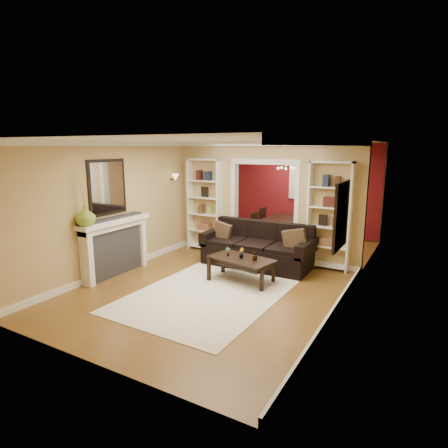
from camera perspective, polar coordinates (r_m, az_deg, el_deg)
The scene contains 30 objects.
floor at distance 8.04m, azimuth 2.61°, elevation -7.07°, with size 8.00×8.00×0.00m, color brown.
ceiling at distance 7.62m, azimuth 2.80°, elevation 12.54°, with size 8.00×8.00×0.00m, color white.
wall_back at distance 11.40m, azimuth 11.86°, elevation 5.23°, with size 8.00×8.00×0.00m, color tan.
wall_front at distance 4.60m, azimuth -20.52°, elevation -4.68°, with size 8.00×8.00×0.00m, color tan.
wall_left at distance 8.95m, azimuth -10.29°, elevation 3.57°, with size 8.00×8.00×0.00m, color tan.
wall_right at distance 7.01m, azimuth 19.34°, elevation 0.87°, with size 8.00×8.00×0.00m, color tan.
partition_wall at distance 8.79m, azimuth 6.25°, elevation 3.54°, with size 4.50×0.15×2.70m, color tan.
red_back_panel at distance 11.37m, azimuth 11.81°, elevation 5.06°, with size 4.44×0.04×2.64m, color maroon.
dining_window at distance 11.31m, azimuth 11.80°, elevation 6.20°, with size 0.78×0.03×0.98m, color #8CA5CC.
area_rug at distance 6.83m, azimuth -2.26°, elevation -10.51°, with size 2.37×3.32×0.01m, color silver.
sofa at distance 8.23m, azimuth 5.05°, elevation -3.22°, with size 2.42×1.05×0.95m, color black.
pillow_left at distance 8.55m, azimuth -0.23°, elevation -1.30°, with size 0.40×0.12×0.40m, color brown.
pillow_right at distance 7.85m, azimuth 10.74°, elevation -2.44°, with size 0.47×0.13×0.47m, color brown.
coffee_table at distance 7.34m, azimuth 2.61°, elevation -6.98°, with size 1.25×0.68×0.47m, color black.
plant_left at distance 7.38m, azimuth 0.61°, elevation -4.22°, with size 0.09×0.06×0.18m, color #336626.
plant_center at distance 7.24m, azimuth 2.64°, elevation -4.45°, with size 0.11×0.09×0.20m, color #336626.
plant_right at distance 7.12m, azimuth 4.74°, elevation -4.82°, with size 0.10×0.10×0.19m, color #336626.
bookshelf_left at distance 9.39m, azimuth -2.92°, elevation 2.89°, with size 0.90×0.30×2.30m, color white.
bookshelf_right at distance 8.18m, azimuth 15.75°, elevation 1.14°, with size 0.90×0.30×2.30m, color white.
fireplace at distance 7.91m, azimuth -16.13°, elevation -3.47°, with size 0.32×1.70×1.16m, color white.
vase at distance 7.29m, azimuth -20.38°, elevation 1.19°, with size 0.36×0.36×0.38m, color olive.
mirror at distance 7.79m, azimuth -17.36°, elevation 5.37°, with size 0.03×0.95×1.10m, color silver.
wall_sconce at distance 9.26m, azimuth -7.73°, elevation 6.91°, with size 0.18×0.18×0.22m, color #FFE0A5.
framed_art at distance 6.02m, azimuth 17.36°, elevation 1.23°, with size 0.04×0.85×1.05m, color black.
dining_table at distance 10.48m, azimuth 9.14°, elevation -0.93°, with size 1.02×1.83×0.64m, color black.
dining_chair_nw at distance 10.39m, azimuth 5.74°, elevation -0.45°, with size 0.41×0.41×0.82m, color black.
dining_chair_ne at distance 10.00m, azimuth 11.51°, elevation -0.95°, with size 0.43×0.43×0.87m, color black.
dining_chair_sw at distance 10.92m, azimuth 7.01°, elevation 0.27°, with size 0.43×0.43×0.88m, color black.
dining_chair_se at distance 10.57m, azimuth 12.52°, elevation -0.48°, with size 0.40×0.40×0.82m, color black.
chandelier at distance 10.12m, azimuth 9.74°, elevation 8.33°, with size 0.50×0.50×0.30m, color #382719.
Camera 1 is at (3.43, -6.80, 2.59)m, focal length 30.00 mm.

